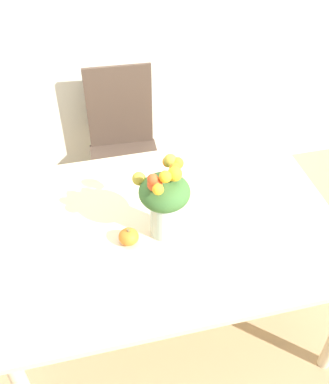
{
  "coord_description": "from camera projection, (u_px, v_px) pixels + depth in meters",
  "views": [
    {
      "loc": [
        -0.34,
        -1.35,
        2.18
      ],
      "look_at": [
        -0.03,
        -0.05,
        0.96
      ],
      "focal_mm": 42.0,
      "sensor_mm": 36.0,
      "label": 1
    }
  ],
  "objects": [
    {
      "name": "ground_plane",
      "position": [
        168.0,
        312.0,
        2.5
      ],
      "size": [
        12.0,
        12.0,
        0.0
      ],
      "primitive_type": "plane",
      "color": "tan"
    },
    {
      "name": "dining_table",
      "position": [
        168.0,
        234.0,
        2.07
      ],
      "size": [
        1.51,
        1.07,
        0.72
      ],
      "color": "beige",
      "rests_on": "ground_plane"
    },
    {
      "name": "flower_vase",
      "position": [
        164.0,
        199.0,
        1.85
      ],
      "size": [
        0.22,
        0.24,
        0.38
      ],
      "color": "#B2CCBC",
      "rests_on": "dining_table"
    },
    {
      "name": "pumpkin",
      "position": [
        129.0,
        237.0,
        1.91
      ],
      "size": [
        0.09,
        0.09,
        0.08
      ],
      "color": "orange",
      "rests_on": "dining_table"
    },
    {
      "name": "dining_chair_near_window",
      "position": [
        124.0,
        148.0,
        2.78
      ],
      "size": [
        0.44,
        0.44,
        1.0
      ],
      "rotation": [
        0.0,
        0.0,
        -0.06
      ],
      "color": "#47382D",
      "rests_on": "ground_plane"
    }
  ]
}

